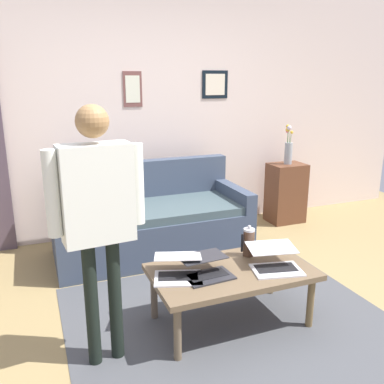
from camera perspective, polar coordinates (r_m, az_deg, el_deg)
name	(u,v)px	position (r m, az deg, el deg)	size (l,w,h in m)	color
ground_plane	(230,328)	(3.09, 5.28, -18.13)	(7.68, 7.68, 0.00)	#957D4F
area_rug	(237,329)	(3.09, 6.16, -18.18)	(2.29, 2.11, 0.01)	#46484C
back_wall	(143,112)	(4.66, -6.76, 10.90)	(7.04, 0.11, 2.70)	beige
couch	(151,222)	(4.19, -5.68, -4.20)	(1.89, 0.86, 0.88)	#3B4659
coffee_table	(231,275)	(2.98, 5.46, -11.29)	(1.13, 0.64, 0.42)	brown
laptop_left	(275,262)	(3.00, 11.32, -9.40)	(0.40, 0.42, 0.13)	silver
laptop_center	(206,270)	(2.85, 1.99, -10.61)	(0.34, 0.32, 0.11)	#28282D
laptop_right	(178,270)	(2.83, -1.94, -10.71)	(0.40, 0.41, 0.14)	silver
french_press	(249,242)	(3.15, 7.80, -6.82)	(0.11, 0.09, 0.24)	#4C3323
side_shelf	(286,193)	(5.17, 12.78, -0.12)	(0.42, 0.32, 0.72)	brown
flower_vase	(288,149)	(5.05, 13.11, 5.77)	(0.09, 0.09, 0.47)	#979DA2
person_standing	(98,206)	(2.40, -12.87, -1.85)	(0.56, 0.21, 1.57)	black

